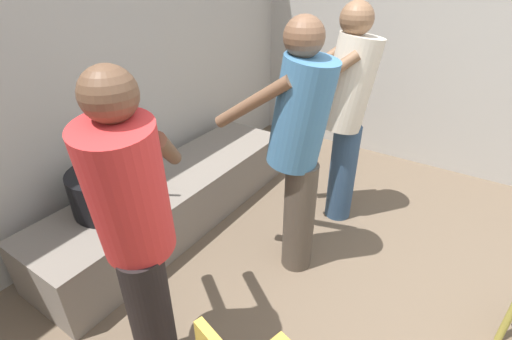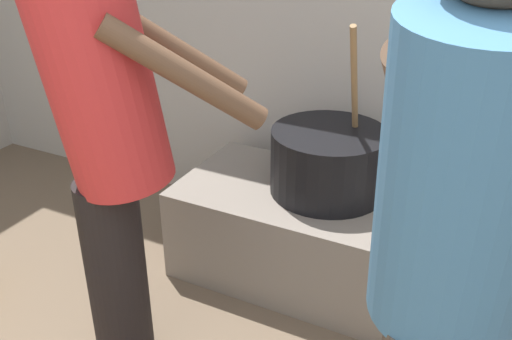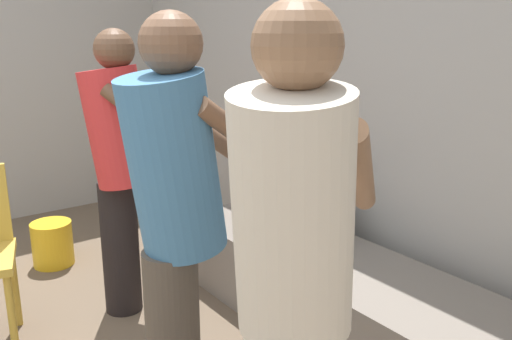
{
  "view_description": "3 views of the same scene",
  "coord_description": "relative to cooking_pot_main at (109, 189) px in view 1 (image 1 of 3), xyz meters",
  "views": [
    {
      "loc": [
        -1.24,
        0.2,
        1.82
      ],
      "look_at": [
        0.18,
        1.14,
        0.84
      ],
      "focal_mm": 25.91,
      "sensor_mm": 36.0,
      "label": 1
    },
    {
      "loc": [
        0.56,
        0.09,
        1.55
      ],
      "look_at": [
        0.02,
        1.17,
        0.94
      ],
      "focal_mm": 39.71,
      "sensor_mm": 36.0,
      "label": 2
    },
    {
      "loc": [
        2.12,
        0.2,
        1.55
      ],
      "look_at": [
        0.67,
        1.27,
        1.07
      ],
      "focal_mm": 38.45,
      "sensor_mm": 36.0,
      "label": 3
    }
  ],
  "objects": [
    {
      "name": "hearth_ledge",
      "position": [
        0.5,
        -0.05,
        -0.34
      ],
      "size": [
        2.2,
        0.6,
        0.41
      ],
      "primitive_type": "cube",
      "color": "slate",
      "rests_on": "ground_plane"
    },
    {
      "name": "block_enclosure_rear",
      "position": [
        0.11,
        0.47,
        0.67
      ],
      "size": [
        5.33,
        0.2,
        2.43
      ],
      "primitive_type": "cube",
      "color": "#ADA8A0",
      "rests_on": "ground_plane"
    },
    {
      "name": "cook_in_red_shirt",
      "position": [
        -0.41,
        -0.81,
        0.32
      ],
      "size": [
        0.7,
        0.66,
        1.53
      ],
      "color": "black",
      "rests_on": "ground_plane"
    },
    {
      "name": "cook_in_cream_shirt",
      "position": [
        1.26,
        -1.05,
        0.37
      ],
      "size": [
        0.66,
        0.72,
        1.61
      ],
      "color": "navy",
      "rests_on": "ground_plane"
    },
    {
      "name": "cook_in_blue_shirt",
      "position": [
        0.6,
        -1.02,
        0.36
      ],
      "size": [
        0.39,
        0.69,
        1.59
      ],
      "color": "#4C4238",
      "rests_on": "ground_plane"
    },
    {
      "name": "cooking_pot_main",
      "position": [
        0.0,
        0.0,
        0.0
      ],
      "size": [
        0.47,
        0.47,
        0.72
      ],
      "color": "black",
      "rests_on": "hearth_ledge"
    }
  ]
}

